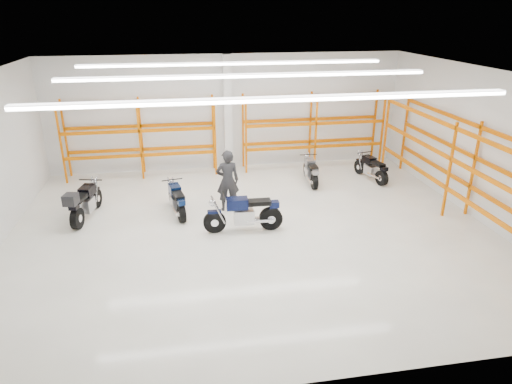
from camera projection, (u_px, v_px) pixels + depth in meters
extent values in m
plane|color=beige|center=(252.00, 230.00, 13.44)|extent=(14.00, 14.00, 0.00)
cube|color=silver|center=(227.00, 112.00, 18.08)|extent=(14.00, 0.02, 4.50)
cube|color=silver|center=(314.00, 272.00, 7.11)|extent=(14.00, 0.02, 4.50)
cube|color=silver|center=(481.00, 146.00, 13.70)|extent=(0.02, 12.00, 4.50)
cube|color=white|center=(252.00, 74.00, 11.76)|extent=(14.00, 12.00, 0.02)
cube|color=white|center=(276.00, 99.00, 9.05)|extent=(10.00, 0.22, 0.10)
cube|color=white|center=(249.00, 76.00, 12.25)|extent=(10.00, 0.22, 0.10)
cube|color=white|center=(234.00, 63.00, 14.99)|extent=(10.00, 0.22, 0.10)
cylinder|color=black|center=(215.00, 222.00, 13.20)|extent=(0.66, 0.15, 0.66)
cylinder|color=black|center=(271.00, 218.00, 13.41)|extent=(0.69, 0.22, 0.68)
cylinder|color=silver|center=(215.00, 222.00, 13.20)|extent=(0.23, 0.16, 0.22)
cylinder|color=silver|center=(271.00, 218.00, 13.41)|extent=(0.25, 0.23, 0.24)
cube|color=black|center=(214.00, 212.00, 13.07)|extent=(0.40, 0.18, 0.07)
cube|color=#B7B7BC|center=(244.00, 216.00, 13.26)|extent=(0.58, 0.41, 0.42)
cube|color=#A5A5AA|center=(258.00, 219.00, 13.35)|extent=(0.77, 0.16, 0.09)
cube|color=black|center=(237.00, 203.00, 13.08)|extent=(0.63, 0.39, 0.31)
cube|color=black|center=(258.00, 202.00, 13.16)|extent=(0.74, 0.35, 0.13)
cube|color=black|center=(274.00, 204.00, 13.25)|extent=(0.29, 0.25, 0.18)
cylinder|color=black|center=(224.00, 196.00, 12.94)|extent=(0.06, 0.77, 0.04)
sphere|color=silver|center=(212.00, 203.00, 12.96)|extent=(0.21, 0.21, 0.21)
cylinder|color=silver|center=(261.00, 221.00, 13.20)|extent=(0.83, 0.13, 0.10)
cylinder|color=black|center=(97.00, 198.00, 14.89)|extent=(0.26, 0.64, 0.62)
cylinder|color=black|center=(77.00, 218.00, 13.45)|extent=(0.32, 0.67, 0.64)
cylinder|color=silver|center=(97.00, 198.00, 14.89)|extent=(0.19, 0.23, 0.21)
cylinder|color=silver|center=(77.00, 218.00, 13.45)|extent=(0.25, 0.27, 0.23)
cube|color=black|center=(95.00, 190.00, 14.78)|extent=(0.23, 0.40, 0.06)
cube|color=#B7B7BC|center=(86.00, 205.00, 14.10)|extent=(0.48, 0.61, 0.39)
cube|color=#A5A5AA|center=(82.00, 213.00, 13.77)|extent=(0.28, 0.74, 0.08)
cube|color=black|center=(87.00, 191.00, 14.12)|extent=(0.47, 0.64, 0.29)
cube|color=black|center=(79.00, 198.00, 13.58)|extent=(0.45, 0.74, 0.12)
cube|color=black|center=(74.00, 206.00, 13.21)|extent=(0.28, 0.31, 0.17)
cylinder|color=black|center=(90.00, 180.00, 14.37)|extent=(0.72, 0.19, 0.04)
sphere|color=silver|center=(95.00, 181.00, 14.72)|extent=(0.20, 0.20, 0.20)
cylinder|color=silver|center=(76.00, 214.00, 13.74)|extent=(0.26, 0.78, 0.09)
cube|color=black|center=(71.00, 199.00, 12.99)|extent=(0.43, 0.46, 0.31)
cylinder|color=black|center=(172.00, 197.00, 15.10)|extent=(0.23, 0.58, 0.57)
cylinder|color=black|center=(182.00, 213.00, 13.87)|extent=(0.29, 0.61, 0.59)
cylinder|color=silver|center=(172.00, 197.00, 15.10)|extent=(0.17, 0.21, 0.19)
cylinder|color=silver|center=(182.00, 213.00, 13.87)|extent=(0.23, 0.24, 0.21)
cube|color=#091940|center=(171.00, 189.00, 15.00)|extent=(0.21, 0.36, 0.06)
cube|color=#B7B7BC|center=(177.00, 202.00, 14.42)|extent=(0.44, 0.55, 0.36)
cube|color=#A5A5AA|center=(179.00, 209.00, 14.14)|extent=(0.25, 0.68, 0.08)
cube|color=#091940|center=(175.00, 189.00, 14.43)|extent=(0.42, 0.59, 0.27)
cube|color=black|center=(178.00, 195.00, 13.97)|extent=(0.41, 0.67, 0.11)
cube|color=#091940|center=(181.00, 202.00, 13.66)|extent=(0.26, 0.28, 0.15)
cylinder|color=black|center=(172.00, 180.00, 14.63)|extent=(0.66, 0.17, 0.03)
sphere|color=silver|center=(171.00, 181.00, 14.94)|extent=(0.18, 0.18, 0.18)
cylinder|color=silver|center=(175.00, 210.00, 14.06)|extent=(0.23, 0.72, 0.09)
cylinder|color=black|center=(306.00, 169.00, 17.70)|extent=(0.14, 0.56, 0.56)
cylinder|color=black|center=(314.00, 182.00, 16.41)|extent=(0.20, 0.59, 0.58)
cylinder|color=silver|center=(306.00, 169.00, 17.70)|extent=(0.14, 0.19, 0.19)
cylinder|color=silver|center=(314.00, 182.00, 16.41)|extent=(0.20, 0.22, 0.20)
cube|color=gray|center=(307.00, 162.00, 17.60)|extent=(0.16, 0.34, 0.06)
cube|color=#B7B7BC|center=(310.00, 173.00, 16.99)|extent=(0.36, 0.50, 0.35)
cube|color=#A5A5AA|center=(312.00, 178.00, 16.70)|extent=(0.15, 0.66, 0.07)
cube|color=gray|center=(310.00, 162.00, 17.01)|extent=(0.35, 0.54, 0.26)
cube|color=black|center=(313.00, 167.00, 16.53)|extent=(0.32, 0.63, 0.11)
cube|color=gray|center=(315.00, 172.00, 16.20)|extent=(0.22, 0.25, 0.15)
cylinder|color=black|center=(308.00, 155.00, 17.23)|extent=(0.65, 0.07, 0.03)
sphere|color=silver|center=(307.00, 156.00, 17.54)|extent=(0.18, 0.18, 0.18)
cylinder|color=silver|center=(309.00, 179.00, 16.65)|extent=(0.13, 0.70, 0.08)
cylinder|color=black|center=(359.00, 167.00, 17.96)|extent=(0.24, 0.57, 0.56)
cylinder|color=black|center=(382.00, 178.00, 16.77)|extent=(0.30, 0.60, 0.58)
cylinder|color=silver|center=(359.00, 167.00, 17.96)|extent=(0.17, 0.21, 0.19)
cylinder|color=silver|center=(382.00, 178.00, 16.77)|extent=(0.23, 0.24, 0.20)
cube|color=black|center=(360.00, 160.00, 17.85)|extent=(0.21, 0.36, 0.06)
cube|color=#B7B7BC|center=(371.00, 170.00, 17.30)|extent=(0.44, 0.55, 0.35)
cube|color=#A5A5AA|center=(376.00, 175.00, 17.03)|extent=(0.26, 0.66, 0.07)
cube|color=black|center=(369.00, 160.00, 17.31)|extent=(0.43, 0.58, 0.26)
cube|color=black|center=(378.00, 164.00, 16.87)|extent=(0.42, 0.66, 0.11)
cube|color=black|center=(384.00, 169.00, 16.56)|extent=(0.26, 0.28, 0.15)
cylinder|color=black|center=(365.00, 152.00, 17.50)|extent=(0.64, 0.19, 0.03)
sphere|color=silver|center=(360.00, 154.00, 17.79)|extent=(0.18, 0.18, 0.18)
cylinder|color=silver|center=(374.00, 176.00, 16.95)|extent=(0.25, 0.70, 0.08)
imported|color=black|center=(228.00, 181.00, 14.45)|extent=(0.74, 0.49, 2.01)
cube|color=white|center=(228.00, 113.00, 17.92)|extent=(0.32, 0.32, 4.50)
cube|color=#D86100|center=(66.00, 139.00, 17.27)|extent=(0.07, 0.07, 3.00)
cube|color=#D86100|center=(61.00, 144.00, 16.54)|extent=(0.07, 0.07, 3.00)
cube|color=#D86100|center=(141.00, 135.00, 17.71)|extent=(0.07, 0.07, 3.00)
cube|color=#D86100|center=(140.00, 141.00, 16.98)|extent=(0.07, 0.07, 3.00)
cube|color=#D86100|center=(213.00, 132.00, 18.16)|extent=(0.07, 0.07, 3.00)
cube|color=#D86100|center=(215.00, 137.00, 17.43)|extent=(0.07, 0.07, 3.00)
cube|color=#D86100|center=(143.00, 149.00, 17.92)|extent=(5.60, 0.07, 0.12)
cube|color=#D86100|center=(141.00, 155.00, 17.19)|extent=(5.60, 0.07, 0.12)
cube|color=#D86100|center=(140.00, 126.00, 17.57)|extent=(5.60, 0.07, 0.12)
cube|color=#D86100|center=(139.00, 131.00, 16.84)|extent=(5.60, 0.07, 0.12)
cube|color=#D86100|center=(138.00, 102.00, 17.22)|extent=(5.60, 0.07, 0.12)
cube|color=#D86100|center=(137.00, 106.00, 16.49)|extent=(5.60, 0.07, 0.12)
cube|color=#D86100|center=(243.00, 131.00, 18.35)|extent=(0.07, 0.07, 3.00)
cube|color=#D86100|center=(246.00, 136.00, 17.62)|extent=(0.07, 0.07, 3.00)
cube|color=#D86100|center=(310.00, 128.00, 18.79)|extent=(0.07, 0.07, 3.00)
cube|color=#D86100|center=(316.00, 133.00, 18.06)|extent=(0.07, 0.07, 3.00)
cube|color=#D86100|center=(374.00, 125.00, 19.23)|extent=(0.07, 0.07, 3.00)
cube|color=#D86100|center=(382.00, 130.00, 18.50)|extent=(0.07, 0.07, 3.00)
cube|color=#D86100|center=(310.00, 141.00, 19.00)|extent=(5.60, 0.07, 0.12)
cube|color=#D86100|center=(315.00, 147.00, 18.27)|extent=(5.60, 0.07, 0.12)
cube|color=#D86100|center=(311.00, 119.00, 18.65)|extent=(5.60, 0.07, 0.12)
cube|color=#D86100|center=(316.00, 124.00, 17.92)|extent=(5.60, 0.07, 0.12)
cube|color=#D86100|center=(312.00, 96.00, 18.30)|extent=(5.60, 0.07, 0.12)
cube|color=#D86100|center=(317.00, 100.00, 17.57)|extent=(5.60, 0.07, 0.12)
cube|color=#D86100|center=(473.00, 169.00, 13.96)|extent=(0.07, 0.07, 3.00)
cube|color=#D86100|center=(449.00, 171.00, 13.84)|extent=(0.07, 0.07, 3.00)
cube|color=#D86100|center=(405.00, 133.00, 18.08)|extent=(0.07, 0.07, 3.00)
cube|color=#D86100|center=(386.00, 134.00, 17.95)|extent=(0.07, 0.07, 3.00)
cube|color=#D86100|center=(470.00, 186.00, 14.17)|extent=(0.07, 9.00, 0.12)
cube|color=#D86100|center=(446.00, 188.00, 14.05)|extent=(0.07, 9.00, 0.12)
cube|color=#D86100|center=(475.00, 158.00, 13.82)|extent=(0.07, 9.00, 0.12)
cube|color=#D86100|center=(451.00, 159.00, 13.70)|extent=(0.07, 9.00, 0.12)
cube|color=#D86100|center=(481.00, 127.00, 13.47)|extent=(0.07, 9.00, 0.12)
cube|color=#D86100|center=(456.00, 128.00, 13.35)|extent=(0.07, 9.00, 0.12)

